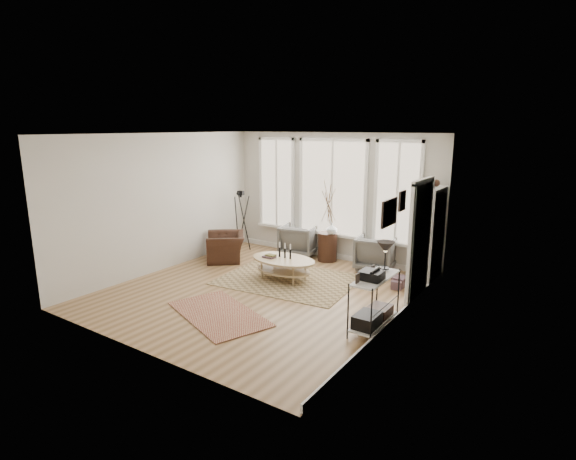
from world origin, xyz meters
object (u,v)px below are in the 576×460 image
Objects in this scene: low_shelf at (375,297)px; accent_chair at (226,247)px; bookcase at (430,236)px; armchair_left at (299,240)px; coffee_table at (283,263)px; armchair_right at (376,253)px; side_table at (328,223)px.

low_shelf is 4.56m from accent_chair.
bookcase is 2.51× the size of armchair_left.
armchair_left is at bearing 95.43° from accent_chair.
coffee_table is at bearing 155.68° from low_shelf.
armchair_left is 1.01× the size of armchair_right.
armchair_right reaches higher than accent_chair.
side_table is at bearing 174.61° from bookcase.
coffee_table is at bearing -93.92° from side_table.
side_table is (-1.19, -0.00, 0.52)m from armchair_right.
bookcase reaches higher than coffee_table.
armchair_left is at bearing 180.00° from side_table.
bookcase is at bearing -5.39° from side_table.
low_shelf reaches higher than armchair_right.
side_table is (0.11, 1.64, 0.55)m from coffee_table.
side_table reaches higher than armchair_right.
bookcase is at bearing 29.59° from coffee_table.
low_shelf reaches higher than accent_chair.
armchair_left is at bearing 138.50° from low_shelf.
low_shelf is 1.61× the size of armchair_right.
armchair_right is 0.85× the size of accent_chair.
side_table reaches higher than armchair_left.
coffee_table reaches higher than accent_chair.
bookcase is 4.53m from accent_chair.
armchair_left is (-0.66, 1.64, 0.03)m from coffee_table.
bookcase reaches higher than armchair_left.
bookcase is 1.11× the size of side_table.
armchair_left reaches higher than coffee_table.
bookcase is 3.22m from armchair_left.
bookcase reaches higher than side_table.
armchair_right reaches higher than coffee_table.
armchair_right is 0.44× the size of side_table.
armchair_left is at bearing -8.89° from armchair_right.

